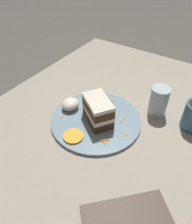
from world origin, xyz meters
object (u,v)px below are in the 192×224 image
(orange_garnish, at_px, (73,136))
(cake_slice, at_px, (98,111))
(drinking_glass, at_px, (158,103))
(plate, at_px, (96,120))
(cream_dollop, at_px, (70,104))

(orange_garnish, bearing_deg, cake_slice, 167.81)
(drinking_glass, bearing_deg, cake_slice, -42.80)
(plate, bearing_deg, cake_slice, 72.77)
(plate, height_order, cake_slice, cake_slice)
(cake_slice, height_order, drinking_glass, drinking_glass)
(plate, bearing_deg, cream_dollop, -88.20)
(orange_garnish, distance_m, drinking_glass, 0.31)
(cream_dollop, distance_m, drinking_glass, 0.31)
(orange_garnish, xyz_separation_m, drinking_glass, (-0.26, 0.17, 0.03))
(cream_dollop, bearing_deg, drinking_glass, 121.05)
(plate, xyz_separation_m, cream_dollop, (0.00, -0.11, 0.02))
(cake_slice, distance_m, drinking_glass, 0.22)
(cream_dollop, height_order, orange_garnish, cream_dollop)
(orange_garnish, bearing_deg, cream_dollop, -138.05)
(cream_dollop, bearing_deg, cake_slice, 90.19)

